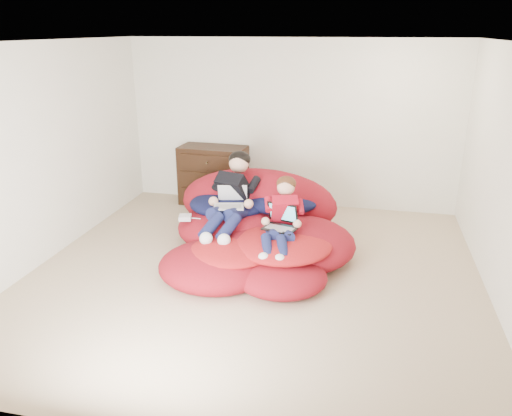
{
  "coord_description": "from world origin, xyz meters",
  "views": [
    {
      "loc": [
        1.14,
        -4.92,
        2.63
      ],
      "look_at": [
        -0.03,
        0.26,
        0.7
      ],
      "focal_mm": 35.0,
      "sensor_mm": 36.0,
      "label": 1
    }
  ],
  "objects_px": {
    "older_boy": "(233,193)",
    "laptop_white": "(230,200)",
    "dresser": "(213,175)",
    "beanbag_pile": "(257,230)",
    "younger_boy": "(282,215)",
    "laptop_black": "(281,221)"
  },
  "relations": [
    {
      "from": "laptop_white",
      "to": "dresser",
      "type": "bearing_deg",
      "value": 114.25
    },
    {
      "from": "beanbag_pile",
      "to": "laptop_black",
      "type": "xyz_separation_m",
      "value": [
        0.36,
        -0.39,
        0.29
      ]
    },
    {
      "from": "laptop_white",
      "to": "laptop_black",
      "type": "height_order",
      "value": "laptop_white"
    },
    {
      "from": "dresser",
      "to": "beanbag_pile",
      "type": "distance_m",
      "value": 1.92
    },
    {
      "from": "beanbag_pile",
      "to": "older_boy",
      "type": "distance_m",
      "value": 0.55
    },
    {
      "from": "laptop_white",
      "to": "laptop_black",
      "type": "distance_m",
      "value": 0.78
    },
    {
      "from": "dresser",
      "to": "beanbag_pile",
      "type": "bearing_deg",
      "value": -56.31
    },
    {
      "from": "dresser",
      "to": "laptop_black",
      "type": "xyz_separation_m",
      "value": [
        1.42,
        -1.98,
        0.11
      ]
    },
    {
      "from": "laptop_white",
      "to": "beanbag_pile",
      "type": "bearing_deg",
      "value": 5.29
    },
    {
      "from": "laptop_black",
      "to": "laptop_white",
      "type": "bearing_deg",
      "value": 152.5
    },
    {
      "from": "older_boy",
      "to": "laptop_white",
      "type": "height_order",
      "value": "older_boy"
    },
    {
      "from": "dresser",
      "to": "younger_boy",
      "type": "xyz_separation_m",
      "value": [
        1.42,
        -1.93,
        0.17
      ]
    },
    {
      "from": "beanbag_pile",
      "to": "laptop_white",
      "type": "distance_m",
      "value": 0.49
    },
    {
      "from": "younger_boy",
      "to": "laptop_white",
      "type": "xyz_separation_m",
      "value": [
        -0.69,
        0.31,
        0.02
      ]
    },
    {
      "from": "older_boy",
      "to": "laptop_black",
      "type": "height_order",
      "value": "older_boy"
    },
    {
      "from": "beanbag_pile",
      "to": "older_boy",
      "type": "relative_size",
      "value": 1.87
    },
    {
      "from": "dresser",
      "to": "laptop_white",
      "type": "xyz_separation_m",
      "value": [
        0.73,
        -1.62,
        0.19
      ]
    },
    {
      "from": "beanbag_pile",
      "to": "older_boy",
      "type": "xyz_separation_m",
      "value": [
        -0.33,
        0.07,
        0.43
      ]
    },
    {
      "from": "older_boy",
      "to": "laptop_white",
      "type": "xyz_separation_m",
      "value": [
        -0.0,
        -0.1,
        -0.07
      ]
    },
    {
      "from": "younger_boy",
      "to": "laptop_white",
      "type": "distance_m",
      "value": 0.76
    },
    {
      "from": "younger_boy",
      "to": "laptop_black",
      "type": "height_order",
      "value": "younger_boy"
    },
    {
      "from": "dresser",
      "to": "laptop_black",
      "type": "bearing_deg",
      "value": -54.32
    }
  ]
}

